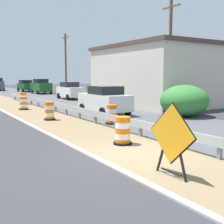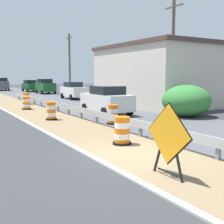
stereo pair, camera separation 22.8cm
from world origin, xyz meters
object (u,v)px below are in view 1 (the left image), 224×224
object	(u,v)px
traffic_barrel_nearest	(123,132)
traffic_barrel_farther	(23,99)
traffic_barrel_close	(112,115)
utility_pole_near	(170,54)
car_mid_far_lane	(41,86)
car_trailing_near_lane	(70,91)
traffic_barrel_far	(23,104)
utility_pole_mid	(66,64)
traffic_barrel_mid	(49,112)
warning_sign_diamond	(171,137)
car_lead_far_lane	(104,100)
car_distant_a	(26,86)

from	to	relation	value
traffic_barrel_nearest	traffic_barrel_farther	size ratio (longest dim) A/B	0.96
traffic_barrel_close	utility_pole_near	size ratio (longest dim) A/B	0.13
car_mid_far_lane	traffic_barrel_farther	bearing A→B (deg)	-23.59
traffic_barrel_close	traffic_barrel_farther	bearing A→B (deg)	95.79
traffic_barrel_close	car_trailing_near_lane	bearing A→B (deg)	73.64
traffic_barrel_far	utility_pole_mid	bearing A→B (deg)	55.25
traffic_barrel_close	traffic_barrel_mid	size ratio (longest dim) A/B	0.97
traffic_barrel_far	warning_sign_diamond	bearing A→B (deg)	-92.47
car_mid_far_lane	utility_pole_mid	bearing A→B (deg)	15.47
utility_pole_near	warning_sign_diamond	bearing A→B (deg)	-132.97
traffic_barrel_nearest	car_lead_far_lane	bearing A→B (deg)	64.03
traffic_barrel_mid	car_trailing_near_lane	bearing A→B (deg)	61.74
traffic_barrel_close	traffic_barrel_mid	distance (m)	3.94
warning_sign_diamond	car_trailing_near_lane	distance (m)	25.68
warning_sign_diamond	traffic_barrel_nearest	xyz separation A→B (m)	(0.92, 3.57, -0.57)
traffic_barrel_farther	car_distant_a	size ratio (longest dim) A/B	0.25
traffic_barrel_close	traffic_barrel_far	size ratio (longest dim) A/B	1.03
traffic_barrel_nearest	car_trailing_near_lane	world-z (taller)	car_trailing_near_lane
traffic_barrel_mid	traffic_barrel_farther	size ratio (longest dim) A/B	0.97
traffic_barrel_far	traffic_barrel_farther	size ratio (longest dim) A/B	0.91
traffic_barrel_nearest	utility_pole_mid	world-z (taller)	utility_pole_mid
traffic_barrel_far	utility_pole_near	xyz separation A→B (m)	(9.31, -6.18, 3.76)
warning_sign_diamond	car_trailing_near_lane	world-z (taller)	warning_sign_diamond
utility_pole_near	utility_pole_mid	size ratio (longest dim) A/B	1.01
car_lead_far_lane	car_mid_far_lane	bearing A→B (deg)	-7.75
car_lead_far_lane	utility_pole_near	distance (m)	6.23
car_distant_a	car_mid_far_lane	bearing A→B (deg)	3.24
traffic_barrel_nearest	car_trailing_near_lane	size ratio (longest dim) A/B	0.25
traffic_barrel_far	car_distant_a	xyz separation A→B (m)	(7.17, 25.40, 0.51)
warning_sign_diamond	traffic_barrel_far	world-z (taller)	warning_sign_diamond
car_mid_far_lane	car_distant_a	xyz separation A→B (m)	(-0.41, 6.59, -0.11)
car_mid_far_lane	traffic_barrel_mid	bearing A→B (deg)	-17.09
traffic_barrel_far	car_mid_far_lane	bearing A→B (deg)	68.04
utility_pole_near	traffic_barrel_far	bearing A→B (deg)	146.42
traffic_barrel_close	car_lead_far_lane	distance (m)	4.16
car_mid_far_lane	utility_pole_near	world-z (taller)	utility_pole_near
traffic_barrel_far	utility_pole_mid	size ratio (longest dim) A/B	0.13
warning_sign_diamond	traffic_barrel_nearest	world-z (taller)	warning_sign_diamond
traffic_barrel_far	utility_pole_near	size ratio (longest dim) A/B	0.12
traffic_barrel_mid	car_trailing_near_lane	distance (m)	15.41
car_lead_far_lane	utility_pole_mid	bearing A→B (deg)	-14.74
traffic_barrel_mid	utility_pole_near	bearing A→B (deg)	-0.52
car_mid_far_lane	car_lead_far_lane	bearing A→B (deg)	-8.26
traffic_barrel_far	car_trailing_near_lane	distance (m)	10.38
traffic_barrel_close	warning_sign_diamond	bearing A→B (deg)	-111.37
warning_sign_diamond	car_mid_far_lane	size ratio (longest dim) A/B	0.47
warning_sign_diamond	car_trailing_near_lane	bearing A→B (deg)	-109.16
traffic_barrel_close	car_mid_far_lane	distance (m)	28.55
traffic_barrel_nearest	traffic_barrel_mid	size ratio (longest dim) A/B	0.99
car_trailing_near_lane	car_mid_far_lane	bearing A→B (deg)	179.14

